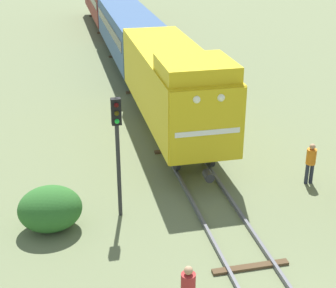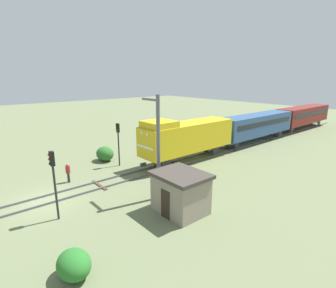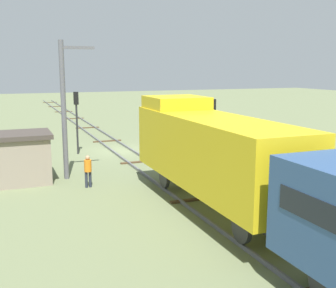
% 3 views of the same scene
% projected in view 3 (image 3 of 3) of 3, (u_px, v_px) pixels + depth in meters
% --- Properties ---
extents(ground_plane, '(155.84, 155.84, 0.00)m').
position_uv_depth(ground_plane, '(121.00, 151.00, 31.72)').
color(ground_plane, '#66704C').
extents(railway_track, '(2.40, 103.90, 0.16)m').
position_uv_depth(railway_track, '(121.00, 150.00, 31.71)').
color(railway_track, '#595960').
rests_on(railway_track, ground).
extents(locomotive, '(2.90, 11.60, 4.60)m').
position_uv_depth(locomotive, '(209.00, 148.00, 18.05)').
color(locomotive, gold).
rests_on(locomotive, railway_track).
extents(traffic_signal_near, '(0.32, 0.34, 4.49)m').
position_uv_depth(traffic_signal_near, '(76.00, 111.00, 30.04)').
color(traffic_signal_near, '#262628').
rests_on(traffic_signal_near, ground).
extents(traffic_signal_mid, '(0.32, 0.34, 4.36)m').
position_uv_depth(traffic_signal_mid, '(212.00, 122.00, 24.92)').
color(traffic_signal_mid, '#262628').
rests_on(traffic_signal_mid, ground).
extents(worker_near_track, '(0.38, 0.38, 1.70)m').
position_uv_depth(worker_near_track, '(163.00, 141.00, 29.97)').
color(worker_near_track, '#262B38').
rests_on(worker_near_track, ground).
extents(worker_by_signal, '(0.38, 0.38, 1.70)m').
position_uv_depth(worker_by_signal, '(88.00, 169.00, 21.87)').
color(worker_by_signal, '#262B38').
rests_on(worker_by_signal, ground).
extents(catenary_mast, '(1.94, 0.28, 7.65)m').
position_uv_depth(catenary_mast, '(65.00, 107.00, 23.08)').
color(catenary_mast, '#595960').
rests_on(catenary_mast, ground).
extents(relay_hut, '(3.50, 2.90, 2.74)m').
position_uv_depth(relay_hut, '(18.00, 157.00, 22.74)').
color(relay_hut, gray).
rests_on(relay_hut, ground).
extents(bush_mid, '(2.14, 1.75, 1.55)m').
position_uv_depth(bush_mid, '(243.00, 155.00, 26.52)').
color(bush_mid, '#2A6126').
rests_on(bush_mid, ground).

